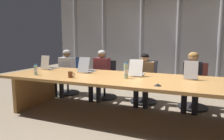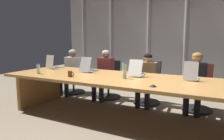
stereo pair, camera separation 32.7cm
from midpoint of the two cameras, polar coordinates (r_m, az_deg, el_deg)
ground_plane at (r=3.84m, az=2.42°, el=-13.24°), size 13.14×13.14×0.00m
conference_table at (r=3.66m, az=2.48°, el=-4.17°), size 4.76×1.39×0.75m
curtain_backdrop at (r=6.13m, az=11.11°, el=8.80°), size 6.57×0.17×2.96m
laptop_left_end at (r=4.96m, az=-18.74°, el=0.93°), size 0.22×0.38×0.32m
laptop_left_mid at (r=4.34m, az=-8.98°, el=0.27°), size 0.25×0.45×0.31m
laptop_center at (r=3.93m, az=4.54°, el=-0.52°), size 0.31×0.53×0.31m
laptop_right_mid at (r=3.76m, az=18.51°, el=-1.31°), size 0.23×0.40×0.31m
office_chair_left_end at (r=5.64m, az=-13.37°, el=-2.72°), size 0.60×0.60×0.96m
office_chair_left_mid at (r=5.11m, az=-3.73°, el=-3.84°), size 0.60×0.60×0.90m
office_chair_center at (r=4.77m, az=6.99°, el=-4.64°), size 0.60×0.61×0.94m
office_chair_right_mid at (r=4.61m, az=19.75°, el=-5.55°), size 0.60×0.61×0.93m
person_left_end at (r=5.47m, az=-14.43°, el=0.15°), size 0.41×0.56×1.16m
person_left_mid at (r=4.94m, az=-5.14°, el=-0.54°), size 0.38×0.55×1.17m
person_center at (r=4.56m, az=6.64°, el=-1.60°), size 0.44×0.56×1.12m
person_right_mid at (r=4.39m, az=19.16°, el=-1.93°), size 0.38×0.56×1.17m
water_bottle_primary at (r=3.56m, az=1.21°, el=-0.26°), size 0.07×0.07×0.28m
water_bottle_secondary at (r=4.23m, az=-22.34°, el=-0.02°), size 0.07×0.07×0.21m
coffee_mug_near at (r=3.75m, az=-13.79°, el=-1.22°), size 0.13×0.08×0.11m
conference_mic_left_side at (r=3.04m, az=9.49°, el=-4.03°), size 0.11×0.11×0.03m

